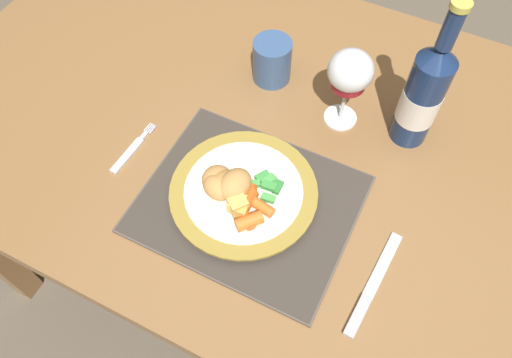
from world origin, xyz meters
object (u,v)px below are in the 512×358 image
dining_table (289,161)px  bottle (423,95)px  drinking_cup (272,60)px  fork (131,152)px  table_knife (369,292)px  dinner_plate (244,193)px  wine_glass (350,74)px

dining_table → bottle: bearing=27.4°
drinking_cup → fork: bearing=-117.8°
dining_table → table_knife: table_knife is taller
dinner_plate → fork: 0.23m
dining_table → fork: fork is taller
dining_table → table_knife: bearing=-43.9°
dinner_plate → bottle: bearing=50.9°
table_knife → drinking_cup: 0.48m
dining_table → bottle: (0.19, 0.10, 0.20)m
table_knife → bottle: size_ratio=0.65×
dining_table → table_knife: size_ratio=7.52×
dinner_plate → bottle: (0.21, 0.26, 0.09)m
dining_table → table_knife: 0.34m
dining_table → bottle: 0.29m
fork → table_knife: table_knife is taller
dinner_plate → fork: dinner_plate is taller
dinner_plate → bottle: size_ratio=0.85×
bottle → drinking_cup: 0.30m
table_knife → bottle: bottle is taller
dining_table → wine_glass: wine_glass is taller
dinner_plate → dining_table: bearing=83.5°
bottle → drinking_cup: size_ratio=3.34×
fork → table_knife: 0.49m
dinner_plate → drinking_cup: bearing=106.0°
table_knife → bottle: 0.35m
dinner_plate → table_knife: (0.25, -0.07, -0.01)m
dinner_plate → table_knife: 0.26m
dining_table → fork: (-0.25, -0.17, 0.09)m
dining_table → wine_glass: 0.23m
table_knife → drinking_cup: size_ratio=2.17×
wine_glass → dining_table: bearing=-130.1°
dining_table → wine_glass: bearing=49.9°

